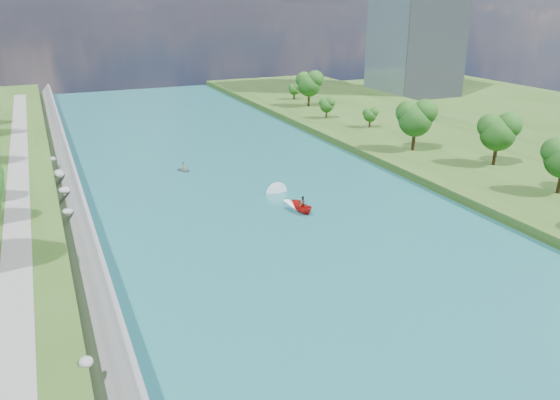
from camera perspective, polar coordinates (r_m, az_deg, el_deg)
name	(u,v)px	position (r m, az deg, el deg)	size (l,w,h in m)	color
ground	(327,263)	(64.17, 4.92, -6.58)	(260.00, 260.00, 0.00)	#2D5119
river_water	(262,207)	(80.69, -1.88, -0.68)	(55.00, 240.00, 0.10)	#1B6366
berm_east	(514,163)	(108.20, 23.23, 3.53)	(44.00, 240.00, 1.50)	#2D5119
riprap_bank	(77,225)	(74.38, -20.49, -2.44)	(4.73, 236.00, 4.31)	slate
riverside_path	(17,218)	(74.48, -25.76, -1.74)	(3.00, 200.00, 0.10)	gray
trees_east	(478,137)	(99.70, 19.98, 6.16)	(13.60, 137.12, 11.41)	#234813
motorboat	(297,204)	(79.57, 1.79, -0.42)	(3.60, 18.96, 2.16)	red
raft	(184,169)	(98.61, -10.01, 3.21)	(3.10, 3.31, 1.65)	gray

